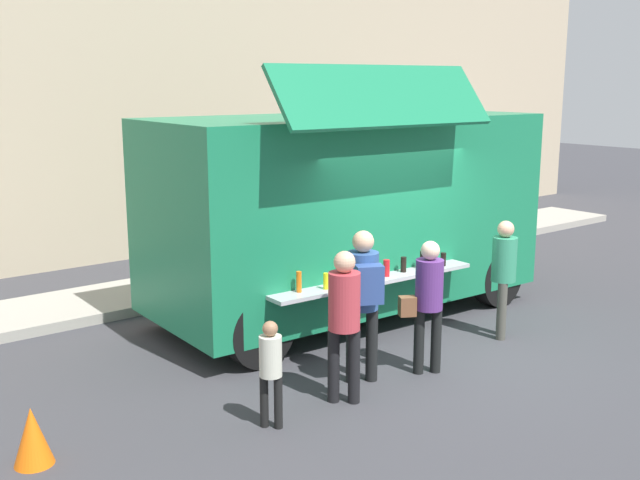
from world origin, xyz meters
TOP-DOWN VIEW (x-y plane):
  - ground_plane at (0.00, 0.00)m, footprint 60.00×60.00m
  - curb_strip at (-3.84, 4.56)m, footprint 28.00×1.60m
  - food_truck_main at (0.17, 1.94)m, footprint 5.80×3.10m
  - traffic_cone_orange at (-4.98, 0.25)m, footprint 0.36×0.36m
  - trash_bin at (4.43, 4.26)m, footprint 0.60×0.60m
  - customer_front_ordering at (-0.58, -0.41)m, footprint 0.51×0.39m
  - customer_mid_with_backpack at (-1.38, -0.17)m, footprint 0.48×0.58m
  - customer_rear_waiting at (-1.90, -0.45)m, footprint 0.34×0.34m
  - customer_extra_browsing at (1.15, -0.15)m, footprint 0.33×0.33m
  - child_near_queue at (-2.86, -0.47)m, footprint 0.23×0.23m

SIDE VIEW (x-z plane):
  - ground_plane at x=0.00m, z-range 0.00..0.00m
  - curb_strip at x=-3.84m, z-range 0.00..0.15m
  - traffic_cone_orange at x=-4.98m, z-range 0.00..0.55m
  - trash_bin at x=4.43m, z-range 0.00..1.01m
  - child_near_queue at x=-2.86m, z-range 0.11..1.23m
  - customer_front_ordering at x=-0.58m, z-range 0.15..1.76m
  - customer_extra_browsing at x=1.15m, z-range 0.16..1.76m
  - customer_rear_waiting at x=-1.90m, z-range 0.16..1.84m
  - customer_mid_with_backpack at x=-1.38m, z-range 0.20..1.98m
  - food_truck_main at x=0.17m, z-range -0.21..3.41m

